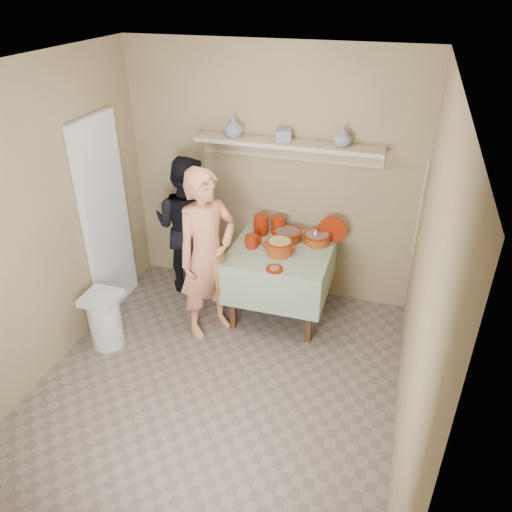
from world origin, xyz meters
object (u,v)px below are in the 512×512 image
(serving_table, at_px, (281,259))
(trash_bin, at_px, (105,320))
(person_cook, at_px, (208,255))
(person_helper, at_px, (187,226))
(cazuela_rice, at_px, (279,246))

(serving_table, distance_m, trash_bin, 1.78)
(person_cook, relative_size, person_helper, 1.10)
(cazuela_rice, height_order, trash_bin, cazuela_rice)
(person_helper, relative_size, serving_table, 1.57)
(serving_table, bearing_deg, cazuela_rice, -87.82)
(serving_table, xyz_separation_m, trash_bin, (-1.44, -0.98, -0.36))
(person_helper, xyz_separation_m, cazuela_rice, (1.09, -0.30, 0.08))
(person_helper, bearing_deg, person_cook, 130.61)
(person_helper, distance_m, cazuela_rice, 1.13)
(person_cook, distance_m, trash_bin, 1.14)
(trash_bin, bearing_deg, person_cook, 31.11)
(serving_table, bearing_deg, person_cook, -141.95)
(person_cook, distance_m, serving_table, 0.77)
(cazuela_rice, xyz_separation_m, trash_bin, (-1.45, -0.86, -0.56))
(cazuela_rice, relative_size, trash_bin, 0.59)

